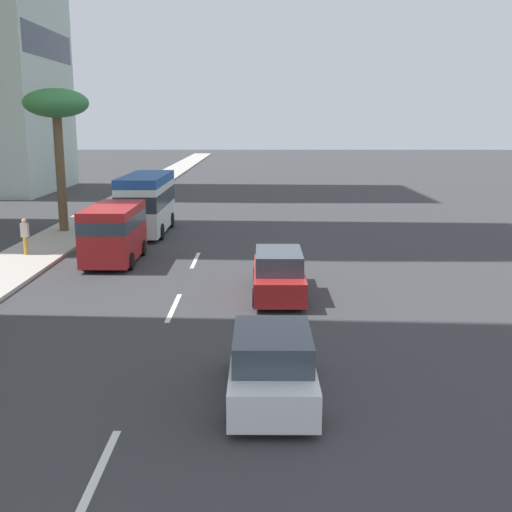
% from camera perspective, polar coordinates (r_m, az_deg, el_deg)
% --- Properties ---
extents(ground_plane, '(198.00, 198.00, 0.00)m').
position_cam_1_polar(ground_plane, '(36.27, -4.17, 2.52)').
color(ground_plane, '#38383A').
extents(sidewalk_right, '(162.00, 3.06, 0.15)m').
position_cam_1_polar(sidewalk_right, '(37.59, -15.65, 2.56)').
color(sidewalk_right, '#B2ADA3').
rests_on(sidewalk_right, ground_plane).
extents(lane_stripe_near, '(3.20, 0.16, 0.01)m').
position_cam_1_polar(lane_stripe_near, '(11.93, -14.17, -18.66)').
color(lane_stripe_near, silver).
rests_on(lane_stripe_near, ground_plane).
extents(lane_stripe_mid, '(3.20, 0.16, 0.01)m').
position_cam_1_polar(lane_stripe_mid, '(21.05, -7.43, -4.63)').
color(lane_stripe_mid, silver).
rests_on(lane_stripe_mid, ground_plane).
extents(lane_stripe_far, '(3.20, 0.16, 0.01)m').
position_cam_1_polar(lane_stripe_far, '(27.98, -5.49, -0.38)').
color(lane_stripe_far, silver).
rests_on(lane_stripe_far, ground_plane).
extents(car_lead, '(4.21, 1.89, 1.60)m').
position_cam_1_polar(car_lead, '(14.11, 1.46, -9.86)').
color(car_lead, white).
rests_on(car_lead, ground_plane).
extents(car_second, '(4.69, 1.80, 1.64)m').
position_cam_1_polar(car_second, '(22.11, 2.05, -1.65)').
color(car_second, '#A51E1E').
rests_on(car_second, ground_plane).
extents(van_third, '(4.67, 2.12, 2.47)m').
position_cam_1_polar(van_third, '(27.88, -12.70, 2.28)').
color(van_third, '#A51E1E').
rests_on(van_third, ground_plane).
extents(minibus_fourth, '(6.73, 2.30, 3.19)m').
position_cam_1_polar(minibus_fourth, '(34.85, -9.84, 4.88)').
color(minibus_fourth, silver).
rests_on(minibus_fourth, ground_plane).
extents(pedestrian_mid_block, '(0.30, 0.34, 1.63)m').
position_cam_1_polar(pedestrian_mid_block, '(30.04, -20.13, 1.82)').
color(pedestrian_mid_block, gold).
rests_on(pedestrian_mid_block, sidewalk_right).
extents(palm_tree, '(3.39, 3.39, 7.55)m').
position_cam_1_polar(palm_tree, '(35.66, -17.58, 12.58)').
color(palm_tree, brown).
rests_on(palm_tree, sidewalk_right).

